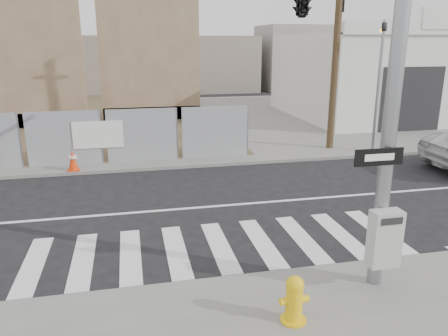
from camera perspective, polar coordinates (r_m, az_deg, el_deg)
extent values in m
plane|color=black|center=(12.37, -2.94, -5.17)|extent=(100.00, 100.00, 0.00)
cube|color=slate|center=(25.83, -8.14, 6.12)|extent=(50.00, 20.00, 0.12)
cylinder|color=gray|center=(7.93, 21.22, 8.74)|extent=(0.26, 0.26, 7.00)
cube|color=#B2B2AF|center=(8.33, 20.25, -8.64)|extent=(0.55, 0.30, 1.05)
cube|color=black|center=(7.84, 19.59, 1.36)|extent=(0.90, 0.03, 0.30)
cube|color=silver|center=(7.83, 19.66, 1.32)|extent=(0.55, 0.01, 0.12)
cylinder|color=gray|center=(18.85, 19.48, 9.86)|extent=(0.12, 0.12, 5.20)
imported|color=black|center=(18.78, 20.23, 17.44)|extent=(0.16, 0.20, 1.00)
cube|color=brown|center=(24.92, -25.09, 13.84)|extent=(6.00, 0.50, 8.00)
cube|color=brown|center=(25.62, -23.95, 5.85)|extent=(6.00, 1.30, 0.80)
cube|color=brown|center=(25.41, -9.67, 15.10)|extent=(5.50, 0.50, 8.00)
cube|color=brown|center=(26.12, -9.35, 7.20)|extent=(5.50, 1.30, 0.80)
cube|color=silver|center=(29.14, 21.02, 11.24)|extent=(12.00, 10.00, 4.80)
cube|color=black|center=(23.96, 23.29, 8.22)|extent=(3.40, 0.06, 3.20)
cylinder|color=#4F3D25|center=(18.84, 14.63, 17.57)|extent=(0.28, 0.28, 10.00)
cylinder|color=yellow|center=(7.62, 9.01, -18.96)|extent=(0.47, 0.47, 0.04)
cylinder|color=yellow|center=(7.45, 9.12, -17.08)|extent=(0.31, 0.31, 0.64)
sphere|color=yellow|center=(7.27, 9.24, -14.84)|extent=(0.30, 0.30, 0.30)
cylinder|color=yellow|center=(7.36, 7.85, -16.88)|extent=(0.16, 0.13, 0.12)
cylinder|color=yellow|center=(7.47, 10.41, -16.46)|extent=(0.16, 0.13, 0.12)
cube|color=red|center=(16.32, -19.03, -0.24)|extent=(0.41, 0.41, 0.03)
cone|color=red|center=(16.23, -19.15, 0.99)|extent=(0.37, 0.37, 0.76)
cylinder|color=silver|center=(16.20, -19.18, 1.36)|extent=(0.29, 0.29, 0.09)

